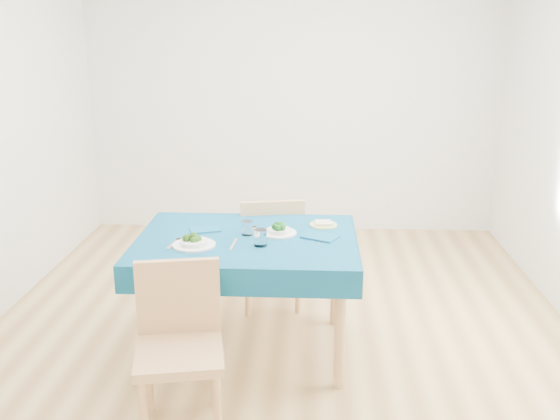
{
  "coord_description": "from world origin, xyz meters",
  "views": [
    {
      "loc": [
        0.2,
        -3.85,
        1.99
      ],
      "look_at": [
        0.0,
        0.0,
        0.85
      ],
      "focal_mm": 40.0,
      "sensor_mm": 36.0,
      "label": 1
    }
  ],
  "objects_px": {
    "table": "(248,295)",
    "bowl_far": "(279,229)",
    "bowl_near": "(194,240)",
    "chair_near": "(178,333)",
    "chair_far": "(270,234)",
    "side_plate": "(323,225)"
  },
  "relations": [
    {
      "from": "bowl_near",
      "to": "table",
      "type": "bearing_deg",
      "value": 28.98
    },
    {
      "from": "table",
      "to": "bowl_near",
      "type": "relative_size",
      "value": 5.3
    },
    {
      "from": "table",
      "to": "side_plate",
      "type": "bearing_deg",
      "value": 30.07
    },
    {
      "from": "bowl_far",
      "to": "bowl_near",
      "type": "bearing_deg",
      "value": -153.16
    },
    {
      "from": "bowl_near",
      "to": "side_plate",
      "type": "xyz_separation_m",
      "value": [
        0.76,
        0.43,
        -0.03
      ]
    },
    {
      "from": "chair_near",
      "to": "side_plate",
      "type": "bearing_deg",
      "value": 45.8
    },
    {
      "from": "bowl_near",
      "to": "bowl_far",
      "type": "xyz_separation_m",
      "value": [
        0.48,
        0.24,
        -0.01
      ]
    },
    {
      "from": "chair_far",
      "to": "side_plate",
      "type": "relative_size",
      "value": 6.16
    },
    {
      "from": "table",
      "to": "chair_near",
      "type": "relative_size",
      "value": 1.23
    },
    {
      "from": "chair_far",
      "to": "bowl_near",
      "type": "relative_size",
      "value": 4.39
    },
    {
      "from": "bowl_near",
      "to": "side_plate",
      "type": "height_order",
      "value": "bowl_near"
    },
    {
      "from": "table",
      "to": "bowl_near",
      "type": "bearing_deg",
      "value": -151.02
    },
    {
      "from": "chair_far",
      "to": "side_plate",
      "type": "distance_m",
      "value": 0.61
    },
    {
      "from": "table",
      "to": "side_plate",
      "type": "height_order",
      "value": "side_plate"
    },
    {
      "from": "table",
      "to": "side_plate",
      "type": "distance_m",
      "value": 0.66
    },
    {
      "from": "chair_far",
      "to": "bowl_near",
      "type": "xyz_separation_m",
      "value": [
        -0.38,
        -0.86,
        0.25
      ]
    },
    {
      "from": "chair_far",
      "to": "bowl_near",
      "type": "bearing_deg",
      "value": 55.72
    },
    {
      "from": "chair_far",
      "to": "bowl_near",
      "type": "height_order",
      "value": "chair_far"
    },
    {
      "from": "chair_near",
      "to": "bowl_near",
      "type": "height_order",
      "value": "chair_near"
    },
    {
      "from": "chair_near",
      "to": "side_plate",
      "type": "distance_m",
      "value": 1.33
    },
    {
      "from": "table",
      "to": "chair_far",
      "type": "relative_size",
      "value": 1.21
    },
    {
      "from": "table",
      "to": "bowl_far",
      "type": "bearing_deg",
      "value": 23.41
    }
  ]
}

